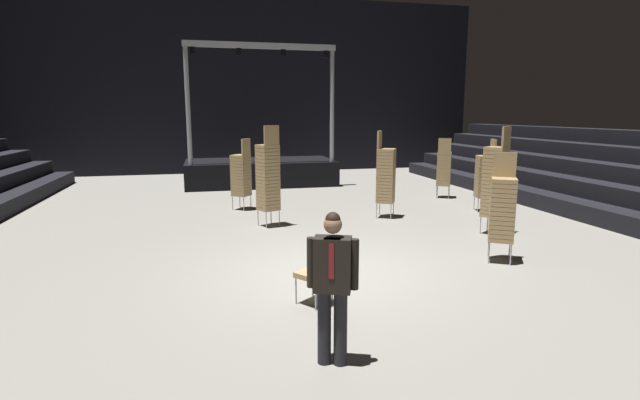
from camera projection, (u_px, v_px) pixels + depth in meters
name	position (u px, v px, depth m)	size (l,w,h in m)	color
ground_plane	(329.00, 274.00, 8.49)	(22.00, 30.00, 0.10)	gray
arena_end_wall	(249.00, 86.00, 22.12)	(22.00, 0.30, 8.00)	black
stage_riser	(260.00, 170.00, 18.74)	(5.69, 2.86, 5.20)	black
man_with_tie	(333.00, 280.00, 5.18)	(0.56, 0.36, 1.73)	black
chair_stack_front_left	(268.00, 177.00, 11.65)	(0.59, 0.59, 2.48)	#B2B5BA
chair_stack_front_right	(386.00, 175.00, 12.66)	(0.61, 0.61, 2.31)	#B2B5BA
chair_stack_mid_left	(495.00, 181.00, 10.90)	(0.61, 0.61, 2.48)	#B2B5BA
chair_stack_mid_right	(241.00, 174.00, 13.74)	(0.62, 0.62, 2.05)	#B2B5BA
chair_stack_mid_centre	(485.00, 176.00, 13.47)	(0.54, 0.54, 2.05)	#B2B5BA
chair_stack_rear_left	(502.00, 208.00, 8.86)	(0.60, 0.60, 2.05)	#B2B5BA
chair_stack_rear_right	(444.00, 168.00, 15.67)	(0.60, 0.60, 1.96)	#B2B5BA
loose_chair_near_man	(318.00, 269.00, 6.92)	(0.62, 0.62, 0.95)	#B2B5BA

